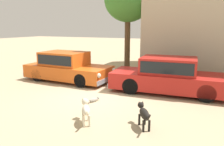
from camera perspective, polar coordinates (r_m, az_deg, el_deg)
name	(u,v)px	position (r m, az deg, el deg)	size (l,w,h in m)	color
ground_plane	(95,95)	(8.66, -4.55, -5.70)	(80.00, 80.00, 0.00)	tan
parked_sedan_nearest	(67,66)	(11.02, -11.72, 1.75)	(4.41, 1.85, 1.42)	#D15619
parked_sedan_second	(169,75)	(9.09, 14.60, -0.58)	(4.87, 2.10, 1.43)	#AD1E19
stray_dog_spotted	(86,109)	(6.16, -6.86, -9.23)	(0.63, 0.86, 0.64)	beige
stray_dog_tan	(144,113)	(5.91, 8.31, -10.39)	(0.59, 0.87, 0.62)	black
stray_cat	(94,100)	(7.87, -4.73, -6.97)	(0.37, 0.53, 0.15)	gray
acacia_tree_left	(128,0)	(12.66, 4.18, 18.57)	(2.67, 2.40, 5.40)	brown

